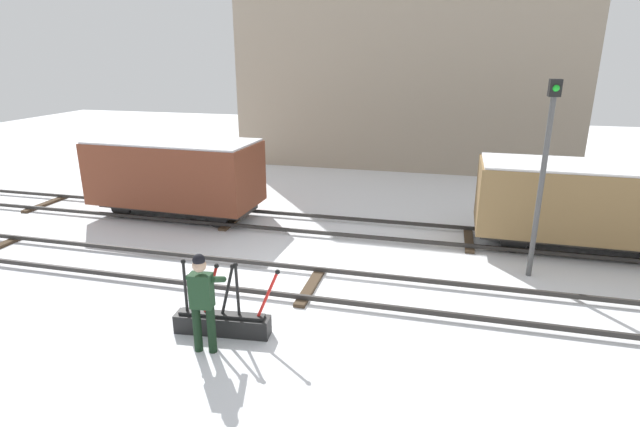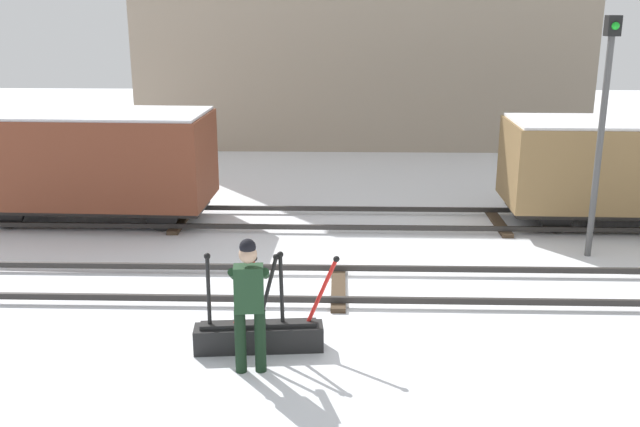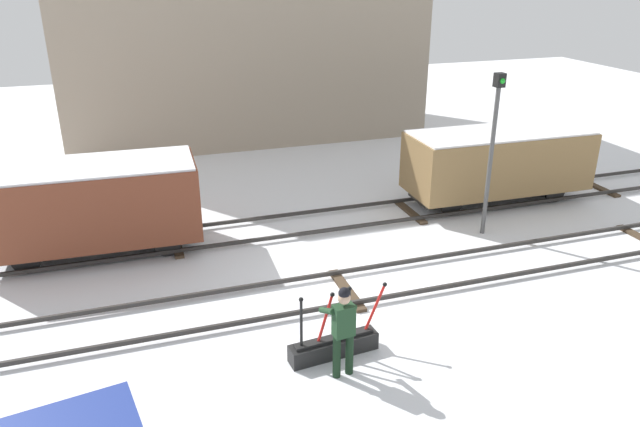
{
  "view_description": "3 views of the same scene",
  "coord_description": "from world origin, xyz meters",
  "px_view_note": "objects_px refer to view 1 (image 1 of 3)",
  "views": [
    {
      "loc": [
        2.67,
        -9.69,
        5.01
      ],
      "look_at": [
        -0.13,
        1.35,
        1.31
      ],
      "focal_mm": 27.84,
      "sensor_mm": 36.0,
      "label": 1
    },
    {
      "loc": [
        0.01,
        -11.37,
        4.68
      ],
      "look_at": [
        -0.37,
        2.05,
        0.76
      ],
      "focal_mm": 40.32,
      "sensor_mm": 36.0,
      "label": 2
    },
    {
      "loc": [
        -4.42,
        -11.43,
        7.09
      ],
      "look_at": [
        -0.29,
        1.1,
        1.58
      ],
      "focal_mm": 33.74,
      "sensor_mm": 36.0,
      "label": 3
    }
  ],
  "objects_px": {
    "rail_worker": "(202,296)",
    "freight_car_near_switch": "(175,174)",
    "signal_post": "(544,163)",
    "freight_car_mid_siding": "(592,202)",
    "switch_lever_frame": "(223,321)"
  },
  "relations": [
    {
      "from": "switch_lever_frame",
      "to": "signal_post",
      "type": "relative_size",
      "value": 0.45
    },
    {
      "from": "rail_worker",
      "to": "signal_post",
      "type": "xyz_separation_m",
      "value": [
        5.97,
        4.7,
        1.65
      ]
    },
    {
      "from": "rail_worker",
      "to": "freight_car_near_switch",
      "type": "height_order",
      "value": "freight_car_near_switch"
    },
    {
      "from": "switch_lever_frame",
      "to": "freight_car_near_switch",
      "type": "distance_m",
      "value": 7.59
    },
    {
      "from": "signal_post",
      "to": "freight_car_mid_siding",
      "type": "height_order",
      "value": "signal_post"
    },
    {
      "from": "switch_lever_frame",
      "to": "freight_car_near_switch",
      "type": "height_order",
      "value": "freight_car_near_switch"
    },
    {
      "from": "switch_lever_frame",
      "to": "freight_car_near_switch",
      "type": "relative_size",
      "value": 0.39
    },
    {
      "from": "signal_post",
      "to": "rail_worker",
      "type": "bearing_deg",
      "value": -141.79
    },
    {
      "from": "freight_car_mid_siding",
      "to": "rail_worker",
      "type": "bearing_deg",
      "value": -137.6
    },
    {
      "from": "signal_post",
      "to": "freight_car_near_switch",
      "type": "relative_size",
      "value": 0.85
    },
    {
      "from": "signal_post",
      "to": "freight_car_mid_siding",
      "type": "relative_size",
      "value": 0.79
    },
    {
      "from": "switch_lever_frame",
      "to": "rail_worker",
      "type": "relative_size",
      "value": 1.1
    },
    {
      "from": "switch_lever_frame",
      "to": "rail_worker",
      "type": "xyz_separation_m",
      "value": [
        -0.05,
        -0.6,
        0.8
      ]
    },
    {
      "from": "rail_worker",
      "to": "freight_car_mid_siding",
      "type": "xyz_separation_m",
      "value": [
        7.62,
        6.7,
        0.29
      ]
    },
    {
      "from": "signal_post",
      "to": "freight_car_near_switch",
      "type": "xyz_separation_m",
      "value": [
        -10.28,
        2.0,
        -1.29
      ]
    }
  ]
}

